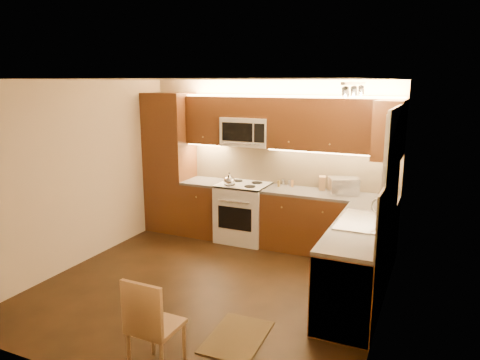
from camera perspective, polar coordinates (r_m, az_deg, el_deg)
The scene contains 37 objects.
floor at distance 5.69m, azimuth -3.76°, elevation -13.37°, with size 4.00×4.00×0.01m, color black.
ceiling at distance 5.12m, azimuth -4.17°, elevation 12.70°, with size 4.00×4.00×0.01m, color beige.
wall_back at distance 7.05m, azimuth 3.75°, elevation 2.44°, with size 4.00×0.01×2.50m, color beige.
wall_front at distance 3.70m, azimuth -18.88°, elevation -7.62°, with size 4.00×0.01×2.50m, color beige.
wall_left at distance 6.44m, azimuth -19.85°, elevation 0.74°, with size 0.01×4.00×2.50m, color beige.
wall_right at distance 4.69m, azimuth 18.17°, elevation -3.35°, with size 0.01×4.00×2.50m, color beige.
pantry at distance 7.54m, azimuth -8.90°, elevation 2.21°, with size 0.70×0.60×2.30m, color #4E2410.
base_cab_back_left at distance 7.37m, azimuth -4.41°, elevation -3.66°, with size 0.62×0.60×0.86m, color #4E2410.
counter_back_left at distance 7.26m, azimuth -4.46°, elevation -0.25°, with size 0.62×0.60×0.04m, color #3A3734.
base_cab_back_right at distance 6.68m, azimuth 11.14°, elevation -5.61°, with size 1.92×0.60×0.86m, color #4E2410.
counter_back_right at distance 6.56m, azimuth 11.31°, elevation -1.86°, with size 1.92×0.60×0.04m, color #3A3734.
base_cab_right at distance 5.36m, azimuth 14.83°, elevation -10.40°, with size 0.60×2.00×0.86m, color #4E2410.
counter_right at distance 5.21m, azimuth 15.11°, elevation -5.83°, with size 0.60×2.00×0.04m, color #3A3734.
dishwasher at distance 4.73m, azimuth 13.35°, elevation -13.53°, with size 0.58×0.60×0.84m, color silver.
backsplash_back at distance 6.94m, azimuth 6.42°, elevation 1.80°, with size 3.30×0.02×0.60m, color tan.
backsplash_right at distance 5.09m, azimuth 18.54°, elevation -2.74°, with size 0.02×2.00×0.60m, color tan.
upper_cab_back_left at distance 7.22m, azimuth -4.12°, elevation 7.68°, with size 0.62×0.35×0.75m, color #4E2410.
upper_cab_back_right at distance 6.51m, azimuth 11.94°, elevation 6.91°, with size 1.92×0.35×0.75m, color #4E2410.
upper_cab_bridge at distance 6.90m, azimuth 0.97°, elevation 9.32°, with size 0.76×0.35×0.31m, color #4E2410.
upper_cab_right_corner at distance 5.96m, azimuth 18.44°, elevation 6.05°, with size 0.35×0.50×0.75m, color #4E2410.
stove at distance 7.05m, azimuth 0.43°, elevation -4.14°, with size 0.76×0.65×0.92m, color silver, non-canonical shape.
microwave at distance 6.92m, azimuth 0.91°, elevation 6.21°, with size 0.76×0.38×0.44m, color silver, non-canonical shape.
window_frame at distance 5.15m, azimuth 18.97°, elevation 1.98°, with size 0.03×1.44×1.24m, color silver.
window_blinds at distance 5.15m, azimuth 18.75°, elevation 2.00°, with size 0.02×1.36×1.16m, color silver.
sink at distance 5.32m, azimuth 15.44°, elevation -4.39°, with size 0.52×0.86×0.15m, color silver, non-canonical shape.
faucet at distance 5.28m, azimuth 17.41°, elevation -3.80°, with size 0.20×0.04×0.30m, color silver, non-canonical shape.
track_light_bar at distance 4.98m, azimuth 14.42°, elevation 11.89°, with size 0.04×1.20×0.03m, color silver.
kettle at distance 6.79m, azimuth -1.38°, elevation 0.11°, with size 0.18×0.18×0.20m, color silver, non-canonical shape.
toaster_oven at distance 6.53m, azimuth 13.10°, elevation -0.75°, with size 0.40×0.30×0.24m, color silver.
knife_block at distance 6.73m, azimuth 10.47°, elevation -0.38°, with size 0.09×0.15×0.20m, color #976A44.
spice_jar_a at distance 6.93m, azimuth 6.34°, elevation -0.36°, with size 0.04×0.04×0.09m, color silver.
spice_jar_b at distance 6.86m, azimuth 4.97°, elevation -0.45°, with size 0.04×0.04×0.09m, color olive.
spice_jar_c at distance 6.97m, azimuth 5.59°, elevation -0.25°, with size 0.04×0.04×0.10m, color silver.
spice_jar_d at distance 6.86m, azimuth 6.69°, elevation -0.44°, with size 0.04×0.04×0.11m, color #A26930.
soap_bottle at distance 5.75m, azimuth 18.57°, elevation -3.13°, with size 0.09×0.09×0.19m, color silver.
rug at distance 4.67m, azimuth -0.37°, elevation -19.44°, with size 0.53×0.79×0.01m, color black.
dining_chair at distance 4.09m, azimuth -10.70°, elevation -17.58°, with size 0.40×0.40×0.89m, color #976A44, non-canonical shape.
Camera 1 is at (2.43, -4.50, 2.48)m, focal length 33.36 mm.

